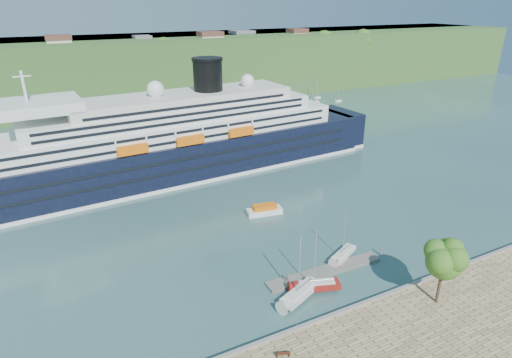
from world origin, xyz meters
name	(u,v)px	position (x,y,z in m)	size (l,w,h in m)	color
ground	(341,317)	(0.00, 0.00, 0.00)	(400.00, 400.00, 0.00)	#294948
far_hillside	(117,70)	(0.00, 145.00, 12.00)	(400.00, 50.00, 24.00)	#2E5823
quay_coping	(343,311)	(0.00, -0.20, 1.15)	(220.00, 0.50, 0.30)	slate
cruise_ship	(158,122)	(-7.34, 56.49, 13.04)	(116.18, 16.92, 26.09)	black
park_bench	(283,353)	(-10.57, -3.14, 1.52)	(1.64, 0.67, 1.05)	#431F13
promenade_tree	(443,269)	(12.19, -4.25, 6.07)	(6.12, 6.12, 10.13)	#2F5717
floating_pontoon	(325,271)	(3.91, 9.01, 0.21)	(19.05, 2.33, 0.42)	slate
sailboat_white_near	(302,268)	(-2.73, 5.49, 4.93)	(7.63, 2.12, 9.86)	silver
sailboat_red	(318,263)	(0.24, 5.91, 4.59)	(7.11, 1.98, 9.19)	maroon
sailboat_white_far	(345,236)	(8.72, 10.82, 3.99)	(6.18, 1.72, 7.98)	silver
tender_launch	(264,209)	(4.77, 29.87, 0.94)	(6.81, 2.33, 1.88)	orange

